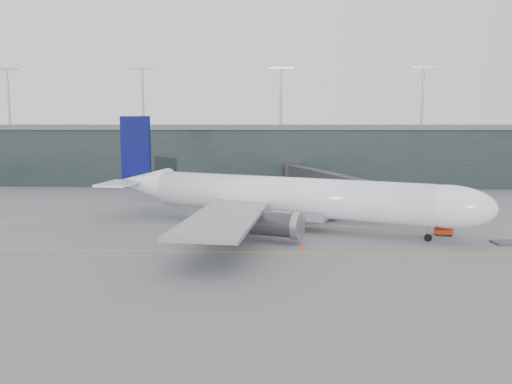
{
  "coord_description": "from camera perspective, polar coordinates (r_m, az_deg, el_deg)",
  "views": [
    {
      "loc": [
        4.69,
        -79.01,
        15.61
      ],
      "look_at": [
        1.19,
        -4.0,
        5.21
      ],
      "focal_mm": 35.0,
      "sensor_mm": 36.0,
      "label": 1
    }
  ],
  "objects": [
    {
      "name": "uld_a",
      "position": [
        90.34,
        -2.96,
        -1.46
      ],
      "size": [
        2.45,
        2.21,
        1.83
      ],
      "rotation": [
        0.0,
        0.0,
        0.36
      ],
      "color": "#36353A",
      "rests_on": "ground"
    },
    {
      "name": "uld_c",
      "position": [
        91.54,
        0.14,
        -1.36
      ],
      "size": [
        2.02,
        1.68,
        1.72
      ],
      "rotation": [
        0.0,
        0.0,
        -0.09
      ],
      "color": "#36353A",
      "rests_on": "ground"
    },
    {
      "name": "taxiline_b",
      "position": [
        61.22,
        -1.83,
        -6.88
      ],
      "size": [
        160.0,
        0.25,
        0.02
      ],
      "primitive_type": "cube",
      "color": "orange",
      "rests_on": "ground"
    },
    {
      "name": "ground",
      "position": [
        80.67,
        -0.71,
        -3.27
      ],
      "size": [
        320.0,
        320.0,
        0.0
      ],
      "primitive_type": "plane",
      "color": "#59595E",
      "rests_on": "ground"
    },
    {
      "name": "taxiline_lead_main",
      "position": [
        100.23,
        2.82,
        -1.08
      ],
      "size": [
        0.25,
        60.0,
        0.02
      ],
      "primitive_type": "cube",
      "color": "orange",
      "rests_on": "ground"
    },
    {
      "name": "gse_cart",
      "position": [
        74.82,
        20.64,
        -3.96
      ],
      "size": [
        2.66,
        1.98,
        1.64
      ],
      "rotation": [
        0.0,
        0.0,
        -0.2
      ],
      "color": "#AE1F0C",
      "rests_on": "ground"
    },
    {
      "name": "cone_nose",
      "position": [
        81.4,
        23.29,
        -3.55
      ],
      "size": [
        0.47,
        0.47,
        0.75
      ],
      "primitive_type": "cone",
      "color": "orange",
      "rests_on": "ground"
    },
    {
      "name": "cone_wing_port",
      "position": [
        90.88,
        4.18,
        -1.78
      ],
      "size": [
        0.47,
        0.47,
        0.75
      ],
      "primitive_type": "cone",
      "color": "orange",
      "rests_on": "ground"
    },
    {
      "name": "cone_wing_stbd",
      "position": [
        62.64,
        5.36,
        -6.2
      ],
      "size": [
        0.5,
        0.5,
        0.8
      ],
      "primitive_type": "cone",
      "color": "#F14D0D",
      "rests_on": "ground"
    },
    {
      "name": "uld_b",
      "position": [
        91.12,
        -2.65,
        -1.39
      ],
      "size": [
        2.39,
        2.17,
        1.78
      ],
      "rotation": [
        0.0,
        0.0,
        -0.37
      ],
      "color": "#36353A",
      "rests_on": "ground"
    },
    {
      "name": "terminal",
      "position": [
        137.32,
        0.71,
        4.55
      ],
      "size": [
        240.0,
        36.0,
        29.0
      ],
      "color": "black",
      "rests_on": "ground"
    },
    {
      "name": "cone_tail",
      "position": [
        70.43,
        -7.69,
        -4.72
      ],
      "size": [
        0.41,
        0.41,
        0.66
      ],
      "primitive_type": "cone",
      "color": "#CB400B",
      "rests_on": "ground"
    },
    {
      "name": "taxiline_a",
      "position": [
        76.76,
        -0.89,
        -3.84
      ],
      "size": [
        160.0,
        0.25,
        0.02
      ],
      "primitive_type": "cube",
      "color": "orange",
      "rests_on": "ground"
    },
    {
      "name": "baggage_dolly",
      "position": [
        72.83,
        26.57,
        -5.19
      ],
      "size": [
        3.27,
        2.76,
        0.3
      ],
      "primitive_type": "cube",
      "rotation": [
        0.0,
        0.0,
        0.14
      ],
      "color": "#3E3E44",
      "rests_on": "ground"
    },
    {
      "name": "jet_bridge",
      "position": [
        102.48,
        8.91,
        1.59
      ],
      "size": [
        16.58,
        43.18,
        6.07
      ],
      "rotation": [
        0.0,
        0.0,
        0.36
      ],
      "color": "#2D2C32",
      "rests_on": "ground"
    },
    {
      "name": "main_aircraft",
      "position": [
        74.3,
        3.23,
        -0.56
      ],
      "size": [
        57.38,
        53.01,
        16.77
      ],
      "rotation": [
        0.0,
        0.0,
        -0.38
      ],
      "color": "white",
      "rests_on": "ground"
    }
  ]
}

